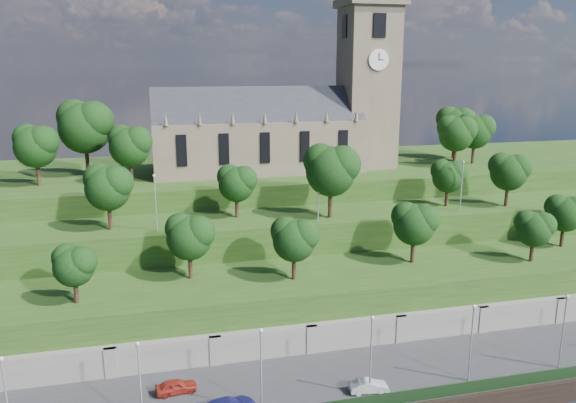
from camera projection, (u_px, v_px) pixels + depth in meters
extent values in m
cube|color=#2D2D30|center=(375.00, 381.00, 55.09)|extent=(160.00, 12.00, 2.00)
cube|color=black|center=(399.00, 398.00, 49.62)|extent=(160.00, 0.10, 1.20)
cube|color=slate|center=(354.00, 339.00, 60.40)|extent=(160.00, 2.00, 5.00)
cube|color=slate|center=(112.00, 372.00, 53.93)|extent=(1.20, 0.60, 5.00)
cube|color=slate|center=(216.00, 360.00, 56.22)|extent=(1.20, 0.60, 5.00)
cube|color=slate|center=(312.00, 348.00, 58.50)|extent=(1.20, 0.60, 5.00)
cube|color=slate|center=(400.00, 337.00, 60.79)|extent=(1.20, 0.60, 5.00)
cube|color=slate|center=(482.00, 328.00, 63.08)|extent=(1.20, 0.60, 5.00)
cube|color=slate|center=(559.00, 318.00, 65.36)|extent=(1.20, 0.60, 5.00)
cube|color=#234115|center=(337.00, 304.00, 65.71)|extent=(160.00, 12.00, 8.00)
cube|color=#234115|center=(311.00, 257.00, 75.62)|extent=(160.00, 10.00, 12.00)
cube|color=#234115|center=(277.00, 209.00, 95.10)|extent=(160.00, 32.00, 15.00)
cube|color=brown|center=(258.00, 145.00, 87.68)|extent=(32.00, 12.00, 8.00)
cube|color=#222329|center=(257.00, 120.00, 86.73)|extent=(32.00, 10.18, 10.18)
cone|color=brown|center=(166.00, 119.00, 77.65)|extent=(0.70, 0.70, 1.80)
cone|color=brown|center=(200.00, 119.00, 78.72)|extent=(0.70, 0.70, 1.80)
cone|color=brown|center=(233.00, 118.00, 79.78)|extent=(0.70, 0.70, 1.80)
cone|color=brown|center=(265.00, 117.00, 80.85)|extent=(0.70, 0.70, 1.80)
cone|color=brown|center=(296.00, 117.00, 81.92)|extent=(0.70, 0.70, 1.80)
cone|color=brown|center=(327.00, 116.00, 82.98)|extent=(0.70, 0.70, 1.80)
cone|color=brown|center=(356.00, 115.00, 84.05)|extent=(0.70, 0.70, 1.80)
cube|color=black|center=(182.00, 150.00, 79.07)|extent=(1.40, 0.25, 4.50)
cube|color=black|center=(224.00, 149.00, 80.45)|extent=(1.40, 0.25, 4.50)
cube|color=black|center=(265.00, 148.00, 81.82)|extent=(1.40, 0.25, 4.50)
cube|color=black|center=(305.00, 146.00, 83.19)|extent=(1.40, 0.25, 4.50)
cube|color=black|center=(343.00, 145.00, 84.56)|extent=(1.40, 0.25, 4.50)
cube|color=brown|center=(367.00, 89.00, 89.78)|extent=(8.00, 8.00, 25.00)
cube|color=brown|center=(370.00, 3.00, 86.67)|extent=(9.20, 9.20, 1.20)
cube|color=black|center=(380.00, 25.00, 83.67)|extent=(2.00, 0.25, 3.50)
cube|color=black|center=(360.00, 29.00, 91.38)|extent=(2.00, 0.25, 3.50)
cube|color=black|center=(345.00, 27.00, 86.59)|extent=(0.25, 2.00, 3.50)
cube|color=black|center=(394.00, 27.00, 88.46)|extent=(0.25, 2.00, 3.50)
cylinder|color=white|center=(378.00, 60.00, 84.82)|extent=(3.20, 0.30, 3.20)
cylinder|color=white|center=(393.00, 60.00, 89.65)|extent=(0.30, 3.20, 3.20)
cube|color=black|center=(379.00, 56.00, 84.53)|extent=(0.12, 0.05, 1.10)
cube|color=black|center=(381.00, 60.00, 84.74)|extent=(0.80, 0.05, 0.12)
cylinder|color=black|center=(76.00, 290.00, 56.11)|extent=(0.48, 0.48, 2.61)
sphere|color=black|center=(74.00, 267.00, 55.52)|extent=(4.06, 4.06, 4.06)
sphere|color=black|center=(81.00, 261.00, 55.17)|extent=(3.04, 3.04, 3.04)
sphere|color=black|center=(66.00, 258.00, 55.64)|extent=(2.84, 2.84, 2.84)
cylinder|color=black|center=(190.00, 265.00, 62.47)|extent=(0.50, 0.50, 3.20)
sphere|color=black|center=(189.00, 238.00, 61.74)|extent=(4.98, 4.98, 4.98)
sphere|color=black|center=(198.00, 232.00, 61.32)|extent=(3.74, 3.74, 3.74)
sphere|color=black|center=(180.00, 228.00, 61.89)|extent=(3.49, 3.49, 3.49)
cylinder|color=black|center=(294.00, 266.00, 62.21)|extent=(0.50, 0.50, 3.07)
sphere|color=black|center=(294.00, 241.00, 61.51)|extent=(4.78, 4.78, 4.78)
sphere|color=black|center=(304.00, 235.00, 61.10)|extent=(3.58, 3.58, 3.58)
sphere|color=black|center=(285.00, 231.00, 61.65)|extent=(3.35, 3.35, 3.35)
cylinder|color=black|center=(413.00, 250.00, 67.58)|extent=(0.50, 0.50, 3.20)
sphere|color=black|center=(414.00, 225.00, 66.85)|extent=(4.97, 4.97, 4.97)
sphere|color=black|center=(424.00, 219.00, 66.43)|extent=(3.73, 3.73, 3.73)
sphere|color=black|center=(405.00, 216.00, 67.00)|extent=(3.48, 3.48, 3.48)
cylinder|color=black|center=(532.00, 250.00, 68.07)|extent=(0.48, 0.48, 2.70)
sphere|color=black|center=(534.00, 230.00, 67.45)|extent=(4.21, 4.21, 4.21)
sphere|color=black|center=(543.00, 225.00, 67.10)|extent=(3.15, 3.15, 3.15)
sphere|color=black|center=(527.00, 222.00, 67.58)|extent=(2.94, 2.94, 2.94)
cylinder|color=black|center=(562.00, 235.00, 73.54)|extent=(0.49, 0.49, 2.98)
sphere|color=black|center=(565.00, 214.00, 72.86)|extent=(4.64, 4.64, 4.64)
sphere|color=black|center=(574.00, 209.00, 72.46)|extent=(3.48, 3.48, 3.48)
sphere|color=black|center=(557.00, 207.00, 73.00)|extent=(3.25, 3.25, 3.25)
cylinder|color=black|center=(110.00, 216.00, 67.04)|extent=(0.51, 0.51, 3.43)
sphere|color=black|center=(108.00, 189.00, 66.25)|extent=(5.34, 5.34, 5.34)
sphere|color=black|center=(116.00, 182.00, 65.80)|extent=(4.00, 4.00, 4.00)
sphere|color=black|center=(99.00, 179.00, 66.42)|extent=(3.74, 3.74, 3.74)
cylinder|color=black|center=(237.00, 206.00, 72.55)|extent=(0.49, 0.49, 2.98)
sphere|color=black|center=(236.00, 184.00, 71.87)|extent=(4.63, 4.63, 4.63)
sphere|color=black|center=(244.00, 179.00, 71.48)|extent=(3.47, 3.47, 3.47)
sphere|color=black|center=(229.00, 177.00, 72.01)|extent=(3.24, 3.24, 3.24)
cylinder|color=black|center=(330.00, 202.00, 72.26)|extent=(0.54, 0.54, 4.13)
sphere|color=black|center=(331.00, 171.00, 71.31)|extent=(6.43, 6.43, 6.43)
sphere|color=black|center=(342.00, 164.00, 70.77)|extent=(4.82, 4.82, 4.82)
sphere|color=black|center=(321.00, 161.00, 71.50)|extent=(4.50, 4.50, 4.50)
cylinder|color=black|center=(447.00, 196.00, 78.36)|extent=(0.49, 0.49, 2.82)
sphere|color=black|center=(448.00, 177.00, 77.71)|extent=(4.39, 4.39, 4.39)
sphere|color=black|center=(456.00, 173.00, 77.34)|extent=(3.29, 3.29, 3.29)
sphere|color=black|center=(441.00, 170.00, 77.84)|extent=(3.07, 3.07, 3.07)
cylinder|color=black|center=(507.00, 195.00, 78.27)|extent=(0.50, 0.50, 3.24)
sphere|color=black|center=(509.00, 173.00, 77.53)|extent=(5.04, 5.04, 5.04)
sphere|color=black|center=(518.00, 168.00, 77.11)|extent=(3.78, 3.78, 3.78)
sphere|color=black|center=(501.00, 165.00, 77.69)|extent=(3.53, 3.53, 3.53)
cylinder|color=black|center=(38.00, 173.00, 77.21)|extent=(0.52, 0.52, 3.65)
sphere|color=black|center=(35.00, 147.00, 76.37)|extent=(5.68, 5.68, 5.68)
sphere|color=black|center=(43.00, 141.00, 75.89)|extent=(4.26, 4.26, 4.26)
sphere|color=black|center=(28.00, 138.00, 76.54)|extent=(3.98, 3.98, 3.98)
cylinder|color=black|center=(87.00, 159.00, 84.07)|extent=(0.58, 0.58, 4.89)
sphere|color=black|center=(84.00, 128.00, 82.95)|extent=(7.60, 7.60, 7.60)
sphere|color=black|center=(94.00, 120.00, 82.31)|extent=(5.70, 5.70, 5.70)
sphere|color=black|center=(75.00, 117.00, 83.18)|extent=(5.32, 5.32, 5.32)
cylinder|color=black|center=(131.00, 172.00, 78.17)|extent=(0.52, 0.52, 3.57)
sphere|color=black|center=(130.00, 147.00, 77.36)|extent=(5.55, 5.55, 5.55)
sphere|color=black|center=(137.00, 141.00, 76.89)|extent=(4.16, 4.16, 4.16)
sphere|color=black|center=(122.00, 139.00, 77.53)|extent=(3.88, 3.88, 3.88)
cylinder|color=black|center=(455.00, 156.00, 91.74)|extent=(0.52, 0.52, 3.60)
sphere|color=black|center=(456.00, 134.00, 90.92)|extent=(5.60, 5.60, 5.60)
sphere|color=black|center=(464.00, 129.00, 90.44)|extent=(4.20, 4.20, 4.20)
sphere|color=black|center=(449.00, 127.00, 91.09)|extent=(3.92, 3.92, 3.92)
cylinder|color=black|center=(454.00, 147.00, 100.26)|extent=(0.53, 0.53, 3.93)
sphere|color=black|center=(455.00, 126.00, 99.36)|extent=(6.11, 6.11, 6.11)
sphere|color=black|center=(464.00, 121.00, 98.84)|extent=(4.58, 4.58, 4.58)
sphere|color=black|center=(448.00, 119.00, 99.54)|extent=(4.27, 4.27, 4.27)
cylinder|color=black|center=(473.00, 153.00, 94.68)|extent=(0.52, 0.52, 3.62)
sphere|color=black|center=(475.00, 132.00, 93.85)|extent=(5.63, 5.63, 5.63)
sphere|color=black|center=(483.00, 127.00, 93.37)|extent=(4.23, 4.23, 4.23)
sphere|color=black|center=(468.00, 125.00, 94.02)|extent=(3.94, 3.94, 3.94)
sphere|color=silver|center=(1.00, 359.00, 42.43)|extent=(0.36, 0.36, 0.36)
cylinder|color=#B2B2B7|center=(141.00, 387.00, 45.63)|extent=(0.16, 0.16, 7.49)
sphere|color=silver|center=(138.00, 344.00, 44.72)|extent=(0.36, 0.36, 0.36)
cylinder|color=#B2B2B7|center=(261.00, 372.00, 47.92)|extent=(0.16, 0.16, 7.49)
sphere|color=silver|center=(261.00, 330.00, 47.00)|extent=(0.36, 0.36, 0.36)
cylinder|color=#B2B2B7|center=(371.00, 358.00, 50.21)|extent=(0.16, 0.16, 7.49)
sphere|color=silver|center=(372.00, 318.00, 49.29)|extent=(0.36, 0.36, 0.36)
cylinder|color=#B2B2B7|center=(471.00, 345.00, 52.49)|extent=(0.16, 0.16, 7.49)
sphere|color=silver|center=(474.00, 307.00, 51.58)|extent=(0.36, 0.36, 0.36)
cylinder|color=#B2B2B7|center=(563.00, 333.00, 54.78)|extent=(0.16, 0.16, 7.49)
sphere|color=silver|center=(567.00, 296.00, 53.86)|extent=(0.36, 0.36, 0.36)
cylinder|color=#B2B2B7|center=(156.00, 204.00, 66.01)|extent=(0.16, 0.16, 6.59)
sphere|color=silver|center=(154.00, 176.00, 65.20)|extent=(0.36, 0.36, 0.36)
cylinder|color=#B2B2B7|center=(318.00, 195.00, 70.59)|extent=(0.16, 0.16, 6.59)
sphere|color=silver|center=(319.00, 168.00, 69.78)|extent=(0.36, 0.36, 0.36)
cylinder|color=#B2B2B7|center=(461.00, 187.00, 75.16)|extent=(0.16, 0.16, 6.59)
sphere|color=silver|center=(463.00, 162.00, 74.35)|extent=(0.36, 0.36, 0.36)
imported|color=maroon|center=(176.00, 386.00, 51.30)|extent=(3.90, 1.90, 1.28)
imported|color=#A5A6AA|center=(369.00, 386.00, 51.43)|extent=(3.71, 1.61, 1.19)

